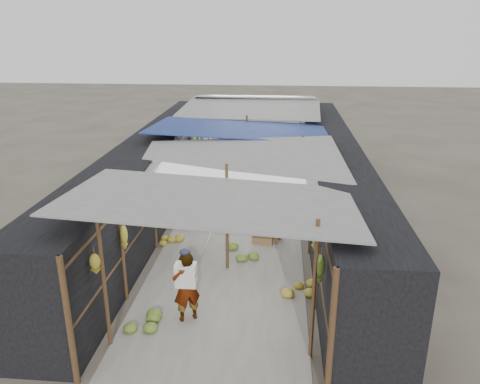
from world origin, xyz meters
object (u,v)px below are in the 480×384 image
(crate_near, at_px, (264,237))
(black_basin, at_px, (293,167))
(vendor_elderly, at_px, (186,287))
(vendor_seated, at_px, (280,186))
(shopper_blue, at_px, (230,187))

(crate_near, xyz_separation_m, black_basin, (0.89, 6.94, -0.07))
(black_basin, distance_m, vendor_elderly, 10.83)
(black_basin, distance_m, vendor_seated, 3.53)
(vendor_elderly, relative_size, vendor_seated, 1.67)
(vendor_elderly, bearing_deg, crate_near, -140.51)
(crate_near, bearing_deg, vendor_seated, 95.03)
(vendor_elderly, bearing_deg, black_basin, -132.05)
(shopper_blue, xyz_separation_m, vendor_seated, (1.52, 1.51, -0.44))
(crate_near, xyz_separation_m, vendor_seated, (0.41, 3.46, 0.28))
(vendor_elderly, distance_m, shopper_blue, 5.60)
(crate_near, distance_m, vendor_elderly, 3.92)
(black_basin, relative_size, vendor_seated, 0.67)
(crate_near, height_order, shopper_blue, shopper_blue)
(shopper_blue, relative_size, vendor_seated, 2.01)
(black_basin, height_order, vendor_seated, vendor_seated)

